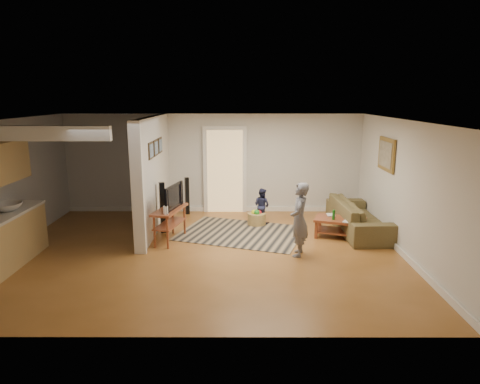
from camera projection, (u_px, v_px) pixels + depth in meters
The scene contains 11 objects.
ground at pixel (204, 251), 8.23m from camera, with size 7.50×7.50×0.00m, color brown.
room_shell at pixel (150, 173), 8.33m from camera, with size 7.54×6.02×2.52m.
area_rug at pixel (241, 233), 9.32m from camera, with size 2.58×1.88×0.01m, color black.
sofa at pixel (358, 231), 9.46m from camera, with size 2.32×0.91×0.68m, color #453E22.
coffee_table at pixel (341, 223), 9.00m from camera, with size 1.19×0.92×0.62m.
tv_console at pixel (170, 212), 8.71m from camera, with size 0.64×1.15×0.94m.
speaker_left at pixel (162, 208), 9.28m from camera, with size 0.11×0.11×1.12m, color black.
speaker_right at pixel (187, 196), 10.76m from camera, with size 0.09×0.09×0.94m, color black.
toy_basket at pixel (257, 218), 9.91m from camera, with size 0.42×0.42×0.38m.
child at pixel (298, 255), 8.05m from camera, with size 0.51×0.33×1.39m, color slate.
toddler at pixel (262, 223), 10.11m from camera, with size 0.40×0.31×0.83m, color #212445.
Camera 1 is at (0.70, -7.77, 2.92)m, focal length 32.00 mm.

